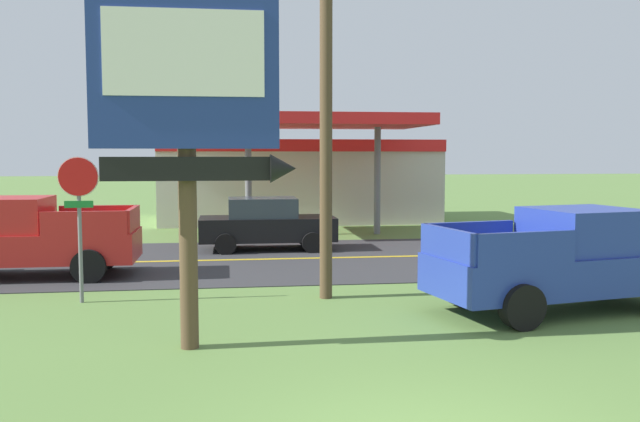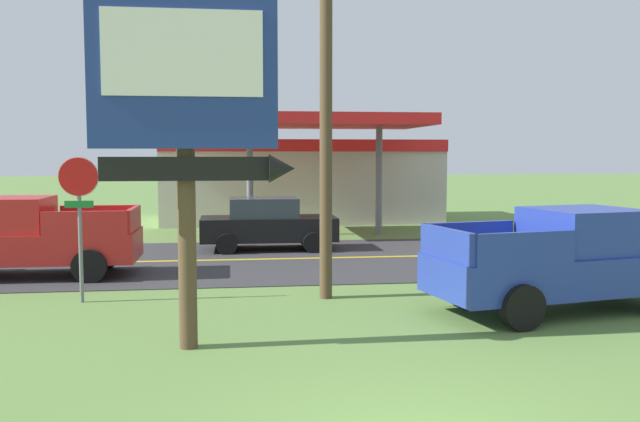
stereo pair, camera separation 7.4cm
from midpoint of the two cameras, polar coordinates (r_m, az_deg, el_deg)
name	(u,v)px [view 1 (the left image)]	position (r m, az deg, el deg)	size (l,w,h in m)	color
road_asphalt	(296,259)	(19.64, -2.09, -4.00)	(140.00, 8.00, 0.02)	#333335
road_centre_line	(296,258)	(19.64, -2.09, -3.96)	(126.00, 0.20, 0.01)	gold
motel_sign	(190,106)	(10.52, -10.95, 8.55)	(3.04, 0.54, 5.64)	brown
stop_sign	(79,203)	(14.56, -19.53, 0.64)	(0.80, 0.08, 2.95)	slate
utility_pole	(326,72)	(14.24, 0.35, 11.46)	(1.77, 0.26, 8.76)	brown
gas_station	(298,177)	(30.91, -1.92, 2.81)	(12.00, 11.50, 4.40)	beige
pickup_blue_parked_on_lawn	(566,261)	(13.96, 19.64, -3.92)	(5.48, 2.99, 1.96)	#233893
pickup_red_on_road	(25,238)	(18.11, -23.45, -2.10)	(5.20, 2.24, 1.96)	red
car_black_mid_lane	(266,224)	(21.46, -4.59, -1.06)	(4.20, 2.00, 1.64)	black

